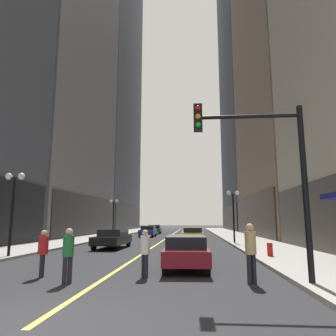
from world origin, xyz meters
name	(u,v)px	position (x,y,z in m)	size (l,w,h in m)	color
ground_plane	(170,236)	(0.00, 35.00, 0.00)	(200.00, 200.00, 0.00)	#262628
sidewalk_left	(107,235)	(-8.25, 35.00, 0.07)	(4.50, 78.00, 0.15)	#9E9991
sidewalk_right	(235,236)	(8.25, 35.00, 0.07)	(4.50, 78.00, 0.15)	#9E9991
lane_centre_stripe	(170,236)	(0.00, 35.00, 0.00)	(0.16, 70.00, 0.01)	#E5D64C
building_left_mid	(55,23)	(-17.08, 34.50, 30.86)	(13.35, 24.00, 61.89)	gray
building_left_far	(109,66)	(-16.02, 60.00, 37.64)	(11.22, 26.00, 75.48)	slate
building_right_mid	(302,52)	(18.16, 34.50, 24.67)	(15.52, 24.00, 49.48)	gray
building_right_far	(259,59)	(18.21, 60.00, 37.77)	(15.59, 26.00, 75.68)	#4C515B
car_maroon	(186,251)	(2.69, 7.33, 0.72)	(1.86, 4.55, 1.32)	maroon
car_black	(113,238)	(-2.71, 16.45, 0.72)	(1.92, 4.57, 1.32)	black
car_yellow	(192,234)	(2.91, 23.69, 0.72)	(2.03, 4.47, 1.32)	yellow
car_blue	(148,231)	(-2.51, 32.68, 0.72)	(1.81, 4.33, 1.32)	navy
car_green	(155,229)	(-2.86, 42.06, 0.72)	(2.10, 4.27, 1.32)	#196038
pedestrian_in_red_jacket	(43,250)	(-2.21, 5.01, 0.92)	(0.42, 0.42, 1.60)	black
pedestrian_in_tan_trench	(251,248)	(4.77, 4.39, 1.08)	(0.43, 0.43, 1.83)	black
pedestrian_in_green_parka	(68,251)	(-0.89, 3.98, 0.98)	(0.48, 0.48, 1.68)	black
pedestrian_in_white_shirt	(145,250)	(1.33, 5.25, 0.93)	(0.48, 0.48, 1.61)	black
traffic_light_near_right	(268,161)	(5.35, 3.97, 3.74)	(3.43, 0.35, 5.65)	black
street_lamp_left_near	(13,195)	(-6.40, 9.90, 3.26)	(1.06, 0.36, 4.43)	black
street_lamp_left_far	(114,209)	(-6.40, 30.76, 3.26)	(1.06, 0.36, 4.43)	black
street_lamp_right_mid	(233,205)	(6.40, 20.86, 3.26)	(1.06, 0.36, 4.43)	black
fire_hydrant_right	(270,251)	(6.90, 10.96, 0.40)	(0.28, 0.28, 0.80)	red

